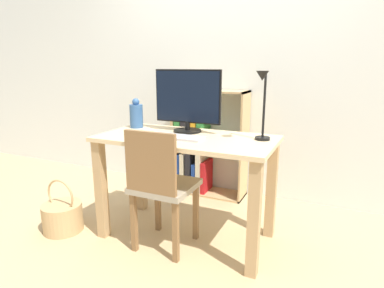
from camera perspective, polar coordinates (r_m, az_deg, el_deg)
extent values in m
plane|color=tan|center=(2.56, -0.96, -15.90)|extent=(10.00, 10.00, 0.00)
cube|color=silver|center=(3.19, 7.20, 14.27)|extent=(8.00, 0.05, 2.60)
cube|color=#D8BC8C|center=(2.28, -1.04, 0.99)|extent=(1.25, 0.64, 0.03)
cube|color=tan|center=(2.48, -15.86, -7.86)|extent=(0.07, 0.07, 0.75)
cube|color=tan|center=(1.99, 10.96, -13.11)|extent=(0.07, 0.07, 0.75)
cube|color=tan|center=(2.88, -9.05, -4.46)|extent=(0.07, 0.07, 0.75)
cube|color=tan|center=(2.47, 13.93, -7.83)|extent=(0.07, 0.07, 0.75)
cylinder|color=black|center=(2.44, -0.82, 2.37)|extent=(0.21, 0.21, 0.02)
cylinder|color=black|center=(2.43, -0.82, 3.32)|extent=(0.04, 0.04, 0.07)
cube|color=black|center=(2.40, -0.78, 8.45)|extent=(0.53, 0.02, 0.39)
cube|color=black|center=(2.40, -0.84, 8.44)|extent=(0.50, 0.03, 0.37)
cube|color=#B2B2B7|center=(2.23, -3.09, 1.29)|extent=(0.42, 0.15, 0.02)
cylinder|color=#33598C|center=(2.63, -9.86, 4.90)|extent=(0.11, 0.11, 0.19)
sphere|color=#33598C|center=(2.62, -9.97, 7.38)|extent=(0.06, 0.06, 0.06)
cylinder|color=black|center=(2.22, 12.41, 0.99)|extent=(0.10, 0.10, 0.02)
cylinder|color=black|center=(2.19, 12.71, 6.73)|extent=(0.02, 0.02, 0.43)
cylinder|color=black|center=(2.12, 12.73, 12.33)|extent=(0.01, 0.10, 0.01)
cone|color=black|center=(2.07, 12.41, 11.77)|extent=(0.08, 0.08, 0.06)
cube|color=#9E937F|center=(2.26, -4.77, -7.43)|extent=(0.40, 0.40, 0.04)
cube|color=brown|center=(2.04, -7.42, -3.34)|extent=(0.36, 0.03, 0.40)
cube|color=brown|center=(2.31, -10.27, -13.51)|extent=(0.04, 0.04, 0.43)
cube|color=brown|center=(2.16, -2.91, -15.35)|extent=(0.04, 0.04, 0.43)
cube|color=brown|center=(2.56, -6.10, -10.59)|extent=(0.04, 0.04, 0.43)
cube|color=brown|center=(2.42, 0.68, -11.96)|extent=(0.04, 0.04, 0.43)
cube|color=tan|center=(3.31, -2.60, 0.72)|extent=(0.02, 0.28, 1.04)
cube|color=tan|center=(3.06, 9.28, -0.52)|extent=(0.02, 0.28, 1.04)
cube|color=tan|center=(3.32, 3.00, -8.47)|extent=(0.72, 0.28, 0.02)
cube|color=tan|center=(3.09, 3.24, 9.39)|extent=(0.72, 0.28, 0.02)
cube|color=tan|center=(3.17, 3.11, 0.13)|extent=(0.69, 0.28, 0.02)
cube|color=navy|center=(3.37, -1.87, -4.60)|extent=(0.05, 0.24, 0.37)
cube|color=beige|center=(3.35, -1.03, -4.61)|extent=(0.05, 0.24, 0.38)
cube|color=black|center=(3.32, -0.01, -4.53)|extent=(0.05, 0.24, 0.41)
cube|color=navy|center=(3.32, 0.97, -5.68)|extent=(0.04, 0.24, 0.29)
cube|color=beige|center=(3.28, 1.79, -4.85)|extent=(0.05, 0.24, 0.40)
cube|color=red|center=(3.27, 2.61, -5.68)|extent=(0.04, 0.24, 0.32)
cube|color=#2D7F38|center=(3.25, -1.85, 4.04)|extent=(0.06, 0.24, 0.38)
cube|color=black|center=(3.22, -0.75, 3.85)|extent=(0.06, 0.24, 0.36)
cube|color=orange|center=(3.20, 0.14, 3.31)|extent=(0.04, 0.24, 0.31)
cube|color=orange|center=(3.17, 1.01, 3.74)|extent=(0.05, 0.24, 0.37)
cube|color=#2D7F38|center=(3.16, 2.07, 2.86)|extent=(0.06, 0.24, 0.28)
cylinder|color=tan|center=(2.77, -22.01, -11.99)|extent=(0.30, 0.30, 0.22)
torus|color=tan|center=(2.70, -22.37, -8.43)|extent=(0.26, 0.02, 0.26)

